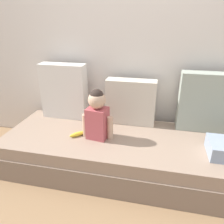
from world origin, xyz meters
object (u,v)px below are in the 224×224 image
at_px(throw_pillow_right, 207,102).
at_px(throw_pillow_left, 64,91).
at_px(banana, 78,134).
at_px(toddler, 97,114).
at_px(couch, 125,153).
at_px(throw_pillow_center, 131,102).

bearing_deg(throw_pillow_right, throw_pillow_left, 180.00).
bearing_deg(banana, toddler, 5.83).
distance_m(throw_pillow_left, throw_pillow_right, 1.48).
relative_size(couch, toddler, 5.04).
height_order(couch, throw_pillow_left, throw_pillow_left).
distance_m(toddler, banana, 0.29).
xyz_separation_m(throw_pillow_left, banana, (0.29, -0.40, -0.28)).
bearing_deg(throw_pillow_center, throw_pillow_right, 0.00).
relative_size(toddler, banana, 2.78).
xyz_separation_m(throw_pillow_right, banana, (-1.18, -0.40, -0.27)).
bearing_deg(banana, throw_pillow_right, 18.88).
height_order(throw_pillow_left, throw_pillow_right, throw_pillow_left).
height_order(couch, throw_pillow_right, throw_pillow_right).
bearing_deg(throw_pillow_center, banana, -137.72).
bearing_deg(couch, throw_pillow_right, 24.43).
height_order(throw_pillow_left, banana, throw_pillow_left).
bearing_deg(couch, throw_pillow_left, 155.57).
bearing_deg(throw_pillow_left, banana, -54.09).
xyz_separation_m(throw_pillow_left, toddler, (0.49, -0.39, -0.06)).
distance_m(throw_pillow_left, toddler, 0.62).
bearing_deg(couch, throw_pillow_center, 90.00).
height_order(couch, throw_pillow_center, throw_pillow_center).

